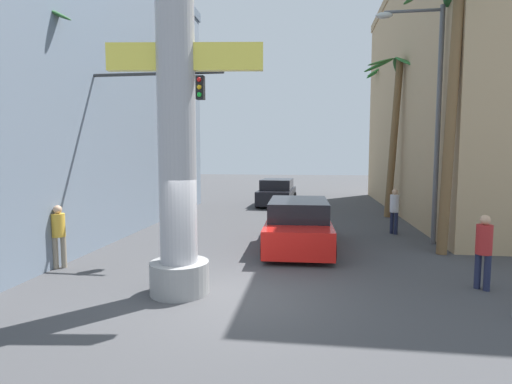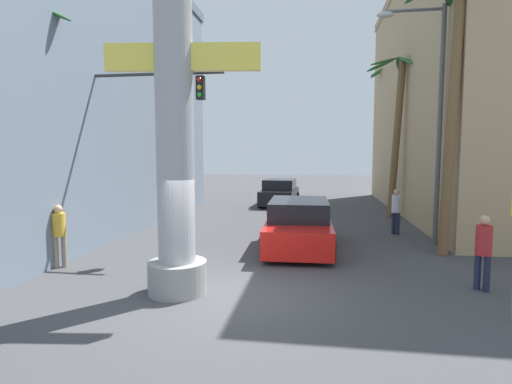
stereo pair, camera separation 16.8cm
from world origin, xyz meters
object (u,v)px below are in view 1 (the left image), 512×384
object	(u,v)px
car_far	(277,193)
palm_tree_near_left	(24,102)
palm_tree_mid_right	(394,118)
palm_tree_far_right	(382,121)
car_lead	(298,225)
street_lamp	(429,105)
pedestrian_curb_left	(59,232)
palm_tree_near_right	(450,82)
pedestrian_by_sign	(484,246)
traffic_light_mast	(120,125)
neon_sign_pole	(176,71)
pedestrian_mid_right	(394,208)

from	to	relation	value
car_far	palm_tree_near_left	world-z (taller)	palm_tree_near_left
car_far	palm_tree_near_left	distance (m)	15.43
palm_tree_mid_right	palm_tree_far_right	distance (m)	7.99
car_lead	palm_tree_far_right	size ratio (longest dim) A/B	0.57
street_lamp	palm_tree_near_left	world-z (taller)	street_lamp
palm_tree_mid_right	pedestrian_curb_left	xyz separation A→B (m)	(-10.55, -10.41, -3.77)
car_lead	car_far	bearing A→B (deg)	98.34
car_lead	palm_tree_near_left	distance (m)	8.78
palm_tree_near_right	pedestrian_by_sign	bearing A→B (deg)	-93.91
palm_tree_near_left	palm_tree_far_right	bearing A→B (deg)	54.93
pedestrian_by_sign	palm_tree_mid_right	bearing A→B (deg)	89.52
traffic_light_mast	neon_sign_pole	bearing A→B (deg)	-49.95
car_lead	pedestrian_by_sign	distance (m)	5.58
palm_tree_near_left	pedestrian_by_sign	world-z (taller)	palm_tree_near_left
pedestrian_by_sign	traffic_light_mast	bearing A→B (deg)	165.23
car_lead	palm_tree_mid_right	bearing A→B (deg)	58.63
palm_tree_mid_right	palm_tree_near_left	world-z (taller)	palm_tree_mid_right
car_lead	pedestrian_curb_left	distance (m)	7.09
palm_tree_mid_right	pedestrian_by_sign	size ratio (longest dim) A/B	4.54
palm_tree_mid_right	palm_tree_near_right	size ratio (longest dim) A/B	0.92
palm_tree_far_right	palm_tree_near_right	bearing A→B (deg)	-92.58
car_lead	pedestrian_by_sign	xyz separation A→B (m)	(4.22, -3.64, 0.25)
neon_sign_pole	street_lamp	xyz separation A→B (m)	(6.70, 5.88, -0.11)
neon_sign_pole	pedestrian_curb_left	size ratio (longest dim) A/B	6.08
street_lamp	neon_sign_pole	bearing A→B (deg)	-138.76
palm_tree_near_left	pedestrian_curb_left	distance (m)	3.69
neon_sign_pole	palm_tree_mid_right	size ratio (longest dim) A/B	1.34
neon_sign_pole	traffic_light_mast	distance (m)	4.90
car_lead	pedestrian_curb_left	world-z (taller)	pedestrian_curb_left
palm_tree_far_right	palm_tree_near_left	world-z (taller)	palm_tree_far_right
neon_sign_pole	pedestrian_mid_right	world-z (taller)	neon_sign_pole
neon_sign_pole	street_lamp	distance (m)	8.92
traffic_light_mast	palm_tree_near_left	bearing A→B (deg)	-135.70
car_far	pedestrian_mid_right	distance (m)	9.74
neon_sign_pole	palm_tree_near_left	distance (m)	5.32
palm_tree_near_left	pedestrian_mid_right	bearing A→B (deg)	26.83
car_lead	neon_sign_pole	bearing A→B (deg)	-117.16
traffic_light_mast	palm_tree_far_right	size ratio (longest dim) A/B	0.63
palm_tree_near_right	car_lead	bearing A→B (deg)	177.13
neon_sign_pole	traffic_light_mast	world-z (taller)	neon_sign_pole
car_lead	pedestrian_mid_right	distance (m)	4.46
pedestrian_mid_right	pedestrian_curb_left	distance (m)	11.50
palm_tree_near_left	palm_tree_near_right	bearing A→B (deg)	12.64
traffic_light_mast	car_far	xyz separation A→B (m)	(3.95, 11.98, -3.22)
pedestrian_mid_right	pedestrian_by_sign	bearing A→B (deg)	-84.07
street_lamp	traffic_light_mast	xyz separation A→B (m)	(-9.81, -2.18, -0.71)
car_lead	palm_tree_far_right	xyz separation A→B (m)	(5.14, 15.00, 4.53)
neon_sign_pole	pedestrian_mid_right	size ratio (longest dim) A/B	5.97
palm_tree_mid_right	palm_tree_near_right	xyz separation A→B (m)	(0.14, -7.29, 0.43)
car_lead	palm_tree_near_left	size ratio (longest dim) A/B	0.70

